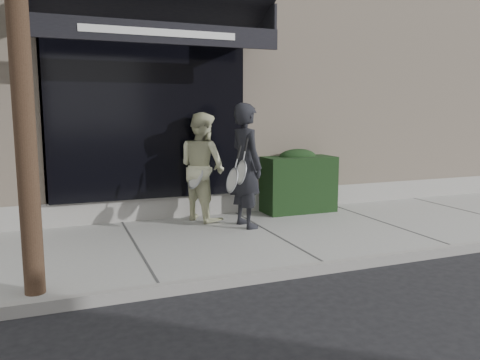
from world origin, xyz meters
name	(u,v)px	position (x,y,z in m)	size (l,w,h in m)	color
ground	(271,240)	(0.00, 0.00, 0.00)	(80.00, 80.00, 0.00)	black
sidewalk	(271,236)	(0.00, 0.00, 0.06)	(20.00, 3.00, 0.12)	gray
curb	(326,267)	(0.00, -1.55, 0.07)	(20.00, 0.10, 0.14)	gray
building_facade	(184,77)	(-0.01, 4.96, 2.74)	(14.30, 8.04, 5.64)	beige
hedge	(297,182)	(1.10, 1.25, 0.66)	(1.30, 0.70, 1.14)	black
pedestrian_front	(246,166)	(-0.20, 0.50, 1.09)	(0.76, 0.95, 1.93)	black
pedestrian_back	(202,167)	(-0.71, 1.20, 1.01)	(0.97, 1.07, 1.79)	beige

